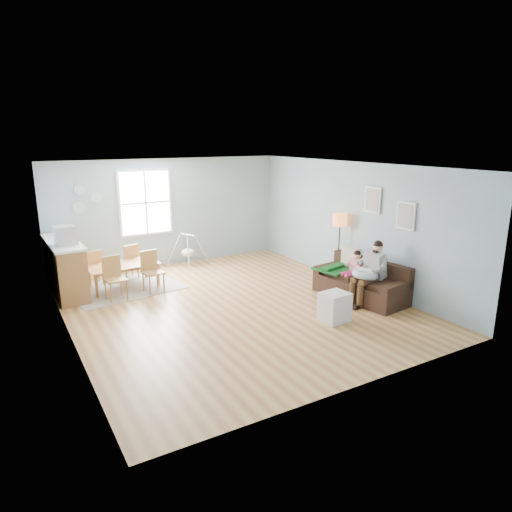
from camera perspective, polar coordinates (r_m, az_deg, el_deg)
room at (r=8.48m, az=-3.09°, el=9.28°), size 8.40×9.40×3.90m
window at (r=11.56m, az=-13.66°, el=6.50°), size 1.32×0.08×1.62m
pictures at (r=9.50m, az=16.24°, el=5.84°), size 0.05×1.34×0.74m
wall_plates at (r=11.22m, az=-20.63°, el=6.67°), size 0.67×0.02×0.66m
sofa at (r=9.62m, az=13.11°, el=-3.50°), size 1.06×2.02×0.78m
green_throw at (r=9.90m, az=10.06°, el=-1.47°), size 1.01×0.87×0.04m
beige_pillow at (r=9.96m, az=11.77°, el=-0.23°), size 0.17×0.46×0.45m
father at (r=9.25m, az=14.07°, el=-1.78°), size 0.90×0.46×1.24m
nursing_pillow at (r=9.16m, az=13.48°, el=-2.29°), size 0.58×0.57×0.21m
infant at (r=9.15m, az=13.33°, el=-1.76°), size 0.23×0.36×0.13m
toddler at (r=9.57m, az=12.13°, el=-1.17°), size 0.49×0.26×0.76m
floor_lamp at (r=10.36m, az=10.43°, el=3.75°), size 0.31×0.31×1.56m
storage_cube at (r=8.33m, az=9.75°, el=-6.30°), size 0.50×0.45×0.53m
rug at (r=10.44m, az=-16.18°, el=-3.82°), size 2.50×2.03×0.01m
dining_table at (r=10.36m, az=-16.28°, el=-2.46°), size 1.59×1.00×0.53m
chair_sw at (r=9.65m, az=-17.35°, el=-2.34°), size 0.44×0.44×0.89m
chair_se at (r=9.95m, az=-12.96°, el=-1.56°), size 0.44×0.44×0.88m
chair_nw at (r=10.69m, az=-19.55°, el=-1.17°), size 0.41×0.41×0.81m
chair_ne at (r=10.96m, az=-15.48°, el=-0.43°), size 0.44×0.44×0.82m
counter at (r=10.37m, az=-22.78°, el=-1.26°), size 0.65×2.03×1.13m
monitor at (r=9.83m, az=-22.73°, el=2.40°), size 0.42×0.40×0.37m
baby_swing at (r=11.75m, az=-8.50°, el=0.53°), size 1.07×1.08×0.82m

